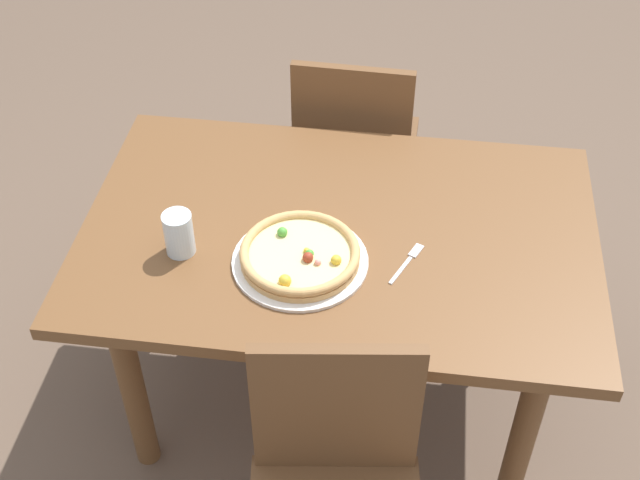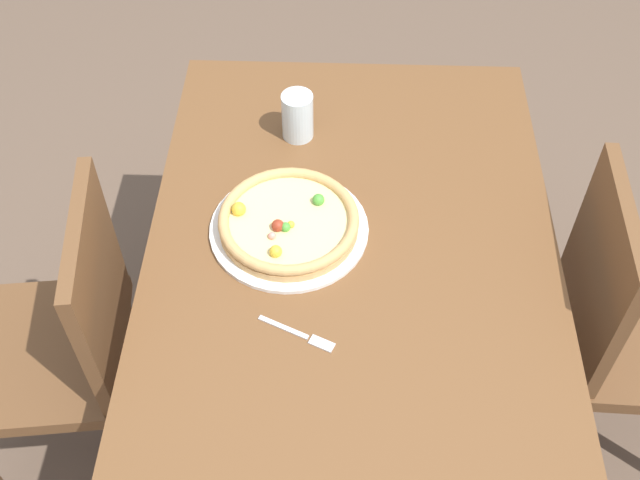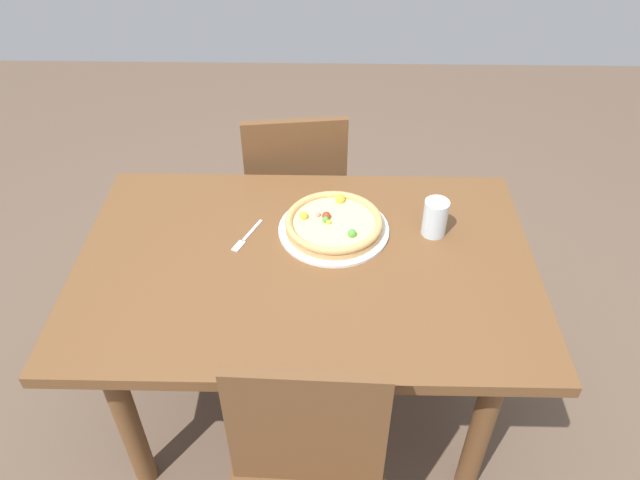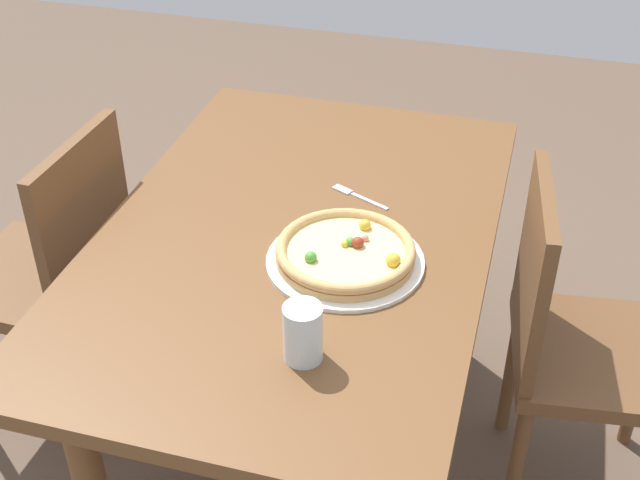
{
  "view_description": "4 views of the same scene",
  "coord_description": "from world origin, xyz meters",
  "views": [
    {
      "loc": [
        0.17,
        -1.66,
        2.25
      ],
      "look_at": [
        -0.04,
        -0.07,
        0.75
      ],
      "focal_mm": 47.58,
      "sensor_mm": 36.0,
      "label": 1
    },
    {
      "loc": [
        1.03,
        -0.03,
        2.02
      ],
      "look_at": [
        -0.04,
        -0.07,
        0.75
      ],
      "focal_mm": 43.54,
      "sensor_mm": 36.0,
      "label": 2
    },
    {
      "loc": [
        -0.07,
        1.33,
        1.94
      ],
      "look_at": [
        -0.04,
        -0.07,
        0.75
      ],
      "focal_mm": 33.89,
      "sensor_mm": 36.0,
      "label": 3
    },
    {
      "loc": [
        -1.54,
        -0.49,
        1.85
      ],
      "look_at": [
        -0.04,
        -0.07,
        0.75
      ],
      "focal_mm": 47.95,
      "sensor_mm": 36.0,
      "label": 4
    }
  ],
  "objects": [
    {
      "name": "ground_plane",
      "position": [
        0.0,
        0.0,
        0.0
      ],
      "size": [
        6.0,
        6.0,
        0.0
      ],
      "primitive_type": "plane",
      "color": "brown"
    },
    {
      "name": "dining_table",
      "position": [
        0.0,
        0.0,
        0.63
      ],
      "size": [
        1.37,
        0.89,
        0.73
      ],
      "color": "brown",
      "rests_on": "ground"
    },
    {
      "name": "chair_near",
      "position": [
        0.07,
        -0.66,
        0.5
      ],
      "size": [
        0.45,
        0.45,
        0.89
      ],
      "rotation": [
        0.0,
        0.0,
        3.27
      ],
      "color": "brown",
      "rests_on": "ground"
    },
    {
      "name": "chair_far",
      "position": [
        -0.02,
        0.66,
        0.5
      ],
      "size": [
        0.41,
        0.41,
        0.89
      ],
      "rotation": [
        0.0,
        0.0,
        -0.03
      ],
      "color": "brown",
      "rests_on": "ground"
    },
    {
      "name": "plate",
      "position": [
        -0.08,
        -0.14,
        0.73
      ],
      "size": [
        0.35,
        0.35,
        0.01
      ],
      "primitive_type": "cylinder",
      "color": "white",
      "rests_on": "dining_table"
    },
    {
      "name": "pizza",
      "position": [
        -0.08,
        -0.14,
        0.76
      ],
      "size": [
        0.31,
        0.31,
        0.05
      ],
      "color": "tan",
      "rests_on": "plate"
    },
    {
      "name": "fork",
      "position": [
        0.19,
        -0.1,
        0.73
      ],
      "size": [
        0.08,
        0.16,
        0.0
      ],
      "rotation": [
        0.0,
        0.0,
        1.14
      ],
      "color": "silver",
      "rests_on": "dining_table"
    },
    {
      "name": "drinking_glass",
      "position": [
        -0.4,
        -0.14,
        0.79
      ],
      "size": [
        0.08,
        0.08,
        0.12
      ],
      "primitive_type": "cylinder",
      "color": "silver",
      "rests_on": "dining_table"
    }
  ]
}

